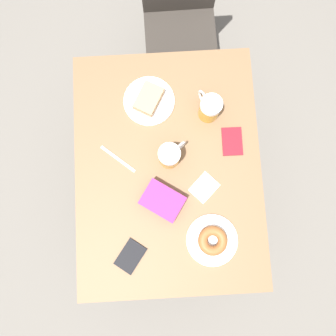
{
  "coord_description": "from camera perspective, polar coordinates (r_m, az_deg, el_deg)",
  "views": [
    {
      "loc": [
        -0.01,
        -0.2,
        2.17
      ],
      "look_at": [
        0.0,
        0.0,
        0.78
      ],
      "focal_mm": 35.0,
      "sensor_mm": 36.0,
      "label": 1
    }
  ],
  "objects": [
    {
      "name": "ground_plane",
      "position": [
        2.18,
        0.0,
        -2.87
      ],
      "size": [
        8.0,
        8.0,
        0.0
      ],
      "primitive_type": "plane",
      "color": "#666059"
    },
    {
      "name": "table",
      "position": [
        1.49,
        0.0,
        -0.45
      ],
      "size": [
        0.81,
        1.08,
        0.76
      ],
      "color": "brown",
      "rests_on": "ground_plane"
    },
    {
      "name": "chair",
      "position": [
        1.95,
        2.12,
        25.72
      ],
      "size": [
        0.41,
        0.41,
        0.94
      ],
      "rotation": [
        0.0,
        0.0,
        0.01
      ],
      "color": "#2D2823",
      "rests_on": "ground_plane"
    },
    {
      "name": "plate_with_cake",
      "position": [
        1.48,
        -3.35,
        11.75
      ],
      "size": [
        0.23,
        0.23,
        0.05
      ],
      "color": "white",
      "rests_on": "table"
    },
    {
      "name": "plate_with_donut",
      "position": [
        1.41,
        7.74,
        -12.39
      ],
      "size": [
        0.22,
        0.22,
        0.05
      ],
      "color": "white",
      "rests_on": "table"
    },
    {
      "name": "beer_mug_left",
      "position": [
        1.43,
        7.24,
        10.32
      ],
      "size": [
        0.09,
        0.13,
        0.13
      ],
      "color": "#C68C23",
      "rests_on": "table"
    },
    {
      "name": "beer_mug_center",
      "position": [
        1.37,
        0.32,
        2.15
      ],
      "size": [
        0.12,
        0.11,
        0.13
      ],
      "color": "#C68C23",
      "rests_on": "table"
    },
    {
      "name": "napkin_folded",
      "position": [
        1.42,
        6.32,
        -3.39
      ],
      "size": [
        0.14,
        0.14,
        0.0
      ],
      "rotation": [
        0.0,
        0.0,
        0.77
      ],
      "color": "white",
      "rests_on": "table"
    },
    {
      "name": "fork",
      "position": [
        1.45,
        -8.7,
        1.56
      ],
      "size": [
        0.15,
        0.13,
        0.0
      ],
      "rotation": [
        0.0,
        0.0,
        4.02
      ],
      "color": "silver",
      "rests_on": "table"
    },
    {
      "name": "passport_near_edge",
      "position": [
        1.43,
        -6.56,
        -15.02
      ],
      "size": [
        0.15,
        0.15,
        0.01
      ],
      "rotation": [
        0.0,
        0.0,
        2.51
      ],
      "color": "black",
      "rests_on": "table"
    },
    {
      "name": "passport_far_edge",
      "position": [
        1.47,
        11.12,
        4.58
      ],
      "size": [
        0.09,
        0.13,
        0.01
      ],
      "rotation": [
        0.0,
        0.0,
        6.27
      ],
      "color": "maroon",
      "rests_on": "table"
    },
    {
      "name": "blue_pouch",
      "position": [
        1.38,
        -0.96,
        -5.73
      ],
      "size": [
        0.21,
        0.19,
        0.06
      ],
      "rotation": [
        0.0,
        0.0,
        5.7
      ],
      "color": "#8C2366",
      "rests_on": "table"
    }
  ]
}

